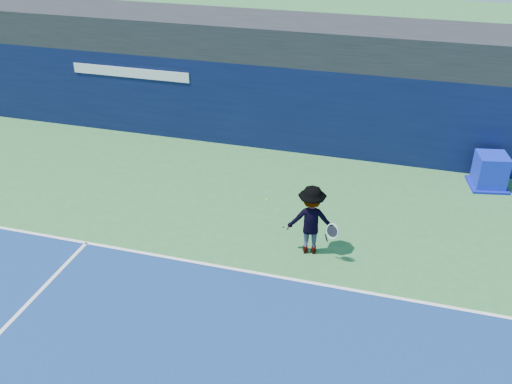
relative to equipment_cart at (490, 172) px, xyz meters
The scene contains 7 objects.
ground 10.76m from the equipment_cart, 120.26° to the right, with size 80.00×80.00×0.00m, color #316F36.
baseline 8.32m from the equipment_cart, 130.75° to the right, with size 24.00×0.10×0.01m, color white.
stadium_band 6.63m from the equipment_cart, 157.80° to the left, with size 36.00×3.00×1.20m, color black.
back_wall_assembly 5.65m from the equipment_cart, 167.41° to the left, with size 36.00×1.03×3.00m.
equipment_cart is the anchor object (origin of this frame).
tennis_player 6.84m from the equipment_cart, 133.01° to the right, with size 1.43×0.92×1.89m.
tennis_ball 7.39m from the equipment_cart, 144.44° to the right, with size 0.07×0.07×0.07m.
Camera 1 is at (2.79, -7.77, 8.61)m, focal length 40.00 mm.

